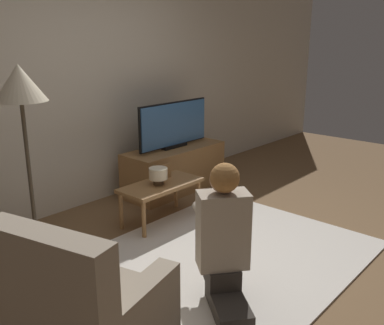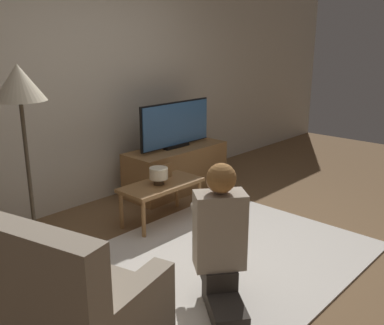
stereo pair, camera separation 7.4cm
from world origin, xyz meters
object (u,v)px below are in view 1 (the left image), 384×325
(coffee_table, at_px, (161,188))
(table_lamp, at_px, (158,175))
(floor_lamp, at_px, (21,99))
(person_kneeling, at_px, (223,235))
(armchair, at_px, (86,320))
(tv, at_px, (174,125))

(coffee_table, bearing_deg, table_lamp, -166.94)
(floor_lamp, xyz_separation_m, person_kneeling, (0.65, -1.31, -0.86))
(armchair, distance_m, table_lamp, 1.96)
(tv, xyz_separation_m, floor_lamp, (-2.08, -0.53, 0.56))
(tv, bearing_deg, table_lamp, -145.17)
(floor_lamp, xyz_separation_m, armchair, (-0.33, -1.12, -1.07))
(coffee_table, distance_m, floor_lamp, 1.66)
(person_kneeling, height_order, table_lamp, person_kneeling)
(coffee_table, xyz_separation_m, person_kneeling, (-0.67, -1.29, 0.15))
(coffee_table, relative_size, person_kneeling, 0.85)
(floor_lamp, height_order, table_lamp, floor_lamp)
(tv, relative_size, floor_lamp, 0.67)
(tv, xyz_separation_m, armchair, (-2.41, -1.65, -0.51))
(person_kneeling, distance_m, table_lamp, 1.42)
(person_kneeling, relative_size, table_lamp, 5.50)
(coffee_table, height_order, person_kneeling, person_kneeling)
(coffee_table, bearing_deg, armchair, -146.31)
(floor_lamp, relative_size, table_lamp, 8.91)
(tv, height_order, floor_lamp, floor_lamp)
(coffee_table, distance_m, armchair, 1.99)
(tv, distance_m, floor_lamp, 2.22)
(tv, height_order, coffee_table, tv)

